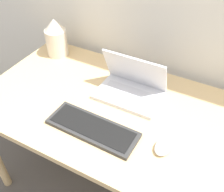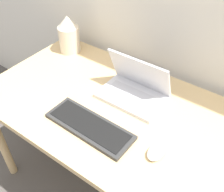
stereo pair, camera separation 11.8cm
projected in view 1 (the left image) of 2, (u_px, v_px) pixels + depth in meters
name	position (u px, v px, depth m)	size (l,w,h in m)	color
desk	(109.00, 116.00, 1.34)	(1.31, 0.76, 0.71)	tan
laptop	(131.00, 86.00, 1.31)	(0.32, 0.22, 0.22)	silver
keyboard	(92.00, 128.00, 1.16)	(0.42, 0.16, 0.02)	#2D2D2D
mouse	(163.00, 147.00, 1.07)	(0.06, 0.09, 0.03)	silver
vase	(56.00, 38.00, 1.56)	(0.13, 0.13, 0.23)	beige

